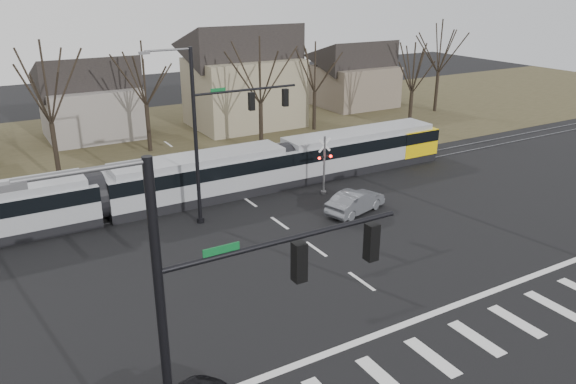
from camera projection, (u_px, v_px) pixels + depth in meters
ground at (389, 300)px, 25.23m from camera, size 140.00×140.00×0.00m
grass_verge at (161, 139)px, 51.10m from camera, size 140.00×28.00×0.01m
crosswalk at (455, 347)px, 22.00m from camera, size 27.00×2.60×0.01m
stop_line at (416, 320)px, 23.77m from camera, size 28.00×0.35×0.01m
lane_dashes at (236, 192)px, 38.17m from camera, size 0.18×30.00×0.01m
rail_pair at (238, 193)px, 38.00m from camera, size 90.00×1.52×0.06m
tram at (198, 176)px, 36.33m from camera, size 39.51×2.93×3.00m
sedan at (356, 202)px, 34.63m from camera, size 3.92×5.17×1.43m
signal_pole_near_left at (228, 326)px, 13.47m from camera, size 9.28×0.44×10.20m
signal_pole_far at (221, 126)px, 32.20m from camera, size 9.28×0.44×10.20m
rail_crossing_signal at (324, 167)px, 37.27m from camera, size 1.08×0.36×4.00m
tree_row at (204, 93)px, 45.44m from camera, size 59.20×7.20×10.00m
house_b at (90, 94)px, 50.59m from camera, size 8.64×7.56×7.65m
house_c at (243, 72)px, 54.32m from camera, size 10.80×8.64×10.10m
house_d at (355, 71)px, 63.46m from camera, size 8.64×7.56×7.65m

